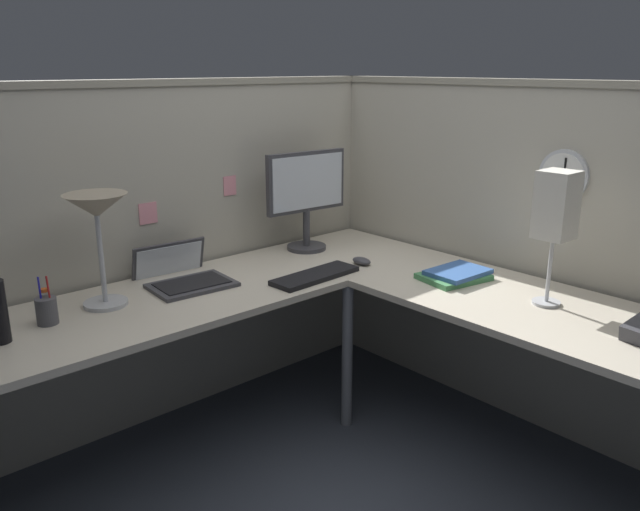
{
  "coord_description": "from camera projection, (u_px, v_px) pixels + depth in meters",
  "views": [
    {
      "loc": [
        -1.74,
        -1.75,
        1.64
      ],
      "look_at": [
        -0.04,
        0.12,
        0.88
      ],
      "focal_mm": 35.94,
      "sensor_mm": 36.0,
      "label": 1
    }
  ],
  "objects": [
    {
      "name": "keyboard",
      "position": [
        315.0,
        276.0,
        2.84
      ],
      "size": [
        0.44,
        0.16,
        0.02
      ],
      "primitive_type": "cube",
      "rotation": [
        0.0,
        0.0,
        0.05
      ],
      "color": "black",
      "rests_on": "desk"
    },
    {
      "name": "monitor",
      "position": [
        306.0,
        193.0,
        3.2
      ],
      "size": [
        0.46,
        0.2,
        0.5
      ],
      "color": "#38383D",
      "rests_on": "desk"
    },
    {
      "name": "wall_clock",
      "position": [
        564.0,
        175.0,
        2.69
      ],
      "size": [
        0.04,
        0.22,
        0.22
      ],
      "color": "#B7BABF"
    },
    {
      "name": "book_stack",
      "position": [
        455.0,
        275.0,
        2.82
      ],
      "size": [
        0.31,
        0.26,
        0.04
      ],
      "color": "#3F7F4C",
      "rests_on": "desk"
    },
    {
      "name": "computer_mouse",
      "position": [
        362.0,
        261.0,
        3.03
      ],
      "size": [
        0.06,
        0.1,
        0.03
      ],
      "primitive_type": "ellipsoid",
      "color": "#38383D",
      "rests_on": "desk"
    },
    {
      "name": "cubicle_wall_right",
      "position": [
        521.0,
        254.0,
        2.97
      ],
      "size": [
        0.12,
        2.37,
        1.58
      ],
      "color": "#A8A393",
      "rests_on": "ground"
    },
    {
      "name": "desk_lamp_dome",
      "position": [
        97.0,
        215.0,
        2.42
      ],
      "size": [
        0.24,
        0.24,
        0.44
      ],
      "color": "#B7BABF",
      "rests_on": "desk"
    },
    {
      "name": "desk_lamp_paper",
      "position": [
        556.0,
        209.0,
        2.42
      ],
      "size": [
        0.13,
        0.13,
        0.53
      ],
      "color": "#B7BABF",
      "rests_on": "desk"
    },
    {
      "name": "pinned_note_middle",
      "position": [
        148.0,
        213.0,
        2.84
      ],
      "size": [
        0.09,
        0.0,
        0.09
      ],
      "primitive_type": "cube",
      "color": "pink"
    },
    {
      "name": "pinned_note_leftmost",
      "position": [
        230.0,
        186.0,
        3.1
      ],
      "size": [
        0.07,
        0.0,
        0.09
      ],
      "primitive_type": "cube",
      "color": "pink"
    },
    {
      "name": "ground_plane",
      "position": [
        346.0,
        451.0,
        2.83
      ],
      "size": [
        6.8,
        6.8,
        0.0
      ],
      "primitive_type": "plane",
      "color": "#383D47"
    },
    {
      "name": "laptop",
      "position": [
        182.0,
        276.0,
        2.79
      ],
      "size": [
        0.37,
        0.4,
        0.22
      ],
      "color": "#38383D",
      "rests_on": "desk"
    },
    {
      "name": "pen_cup",
      "position": [
        47.0,
        310.0,
        2.32
      ],
      "size": [
        0.08,
        0.08,
        0.18
      ],
      "color": "#4C4C51",
      "rests_on": "desk"
    },
    {
      "name": "cubicle_wall_back",
      "position": [
        162.0,
        253.0,
        2.99
      ],
      "size": [
        2.57,
        0.12,
        1.58
      ],
      "color": "#A8A393",
      "rests_on": "ground"
    },
    {
      "name": "desk",
      "position": [
        329.0,
        331.0,
        2.52
      ],
      "size": [
        2.35,
        2.15,
        0.73
      ],
      "color": "beige",
      "rests_on": "ground"
    }
  ]
}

